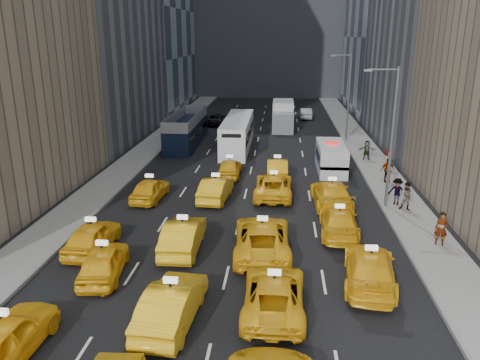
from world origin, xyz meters
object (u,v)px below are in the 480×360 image
(taxi_0, at_px, (5,339))
(pedestrian_0, at_px, (441,229))
(double_decker, at_px, (187,129))
(box_truck, at_px, (283,116))
(nypd_van, at_px, (331,158))
(city_bus, at_px, (238,133))

(taxi_0, bearing_deg, pedestrian_0, -147.52)
(taxi_0, bearing_deg, double_decker, -87.77)
(double_decker, bearing_deg, taxi_0, -95.85)
(taxi_0, height_order, box_truck, box_truck)
(taxi_0, bearing_deg, nypd_van, -116.73)
(taxi_0, xyz_separation_m, pedestrian_0, (17.85, 10.56, 0.23))
(nypd_van, bearing_deg, pedestrian_0, -76.32)
(nypd_van, xyz_separation_m, double_decker, (-13.71, 8.52, 0.49))
(taxi_0, distance_m, pedestrian_0, 20.74)
(nypd_van, relative_size, double_decker, 0.51)
(taxi_0, distance_m, double_decker, 33.28)
(double_decker, distance_m, city_bus, 5.43)
(nypd_van, xyz_separation_m, pedestrian_0, (4.35, -14.19, -0.04))
(box_truck, bearing_deg, double_decker, -136.03)
(city_bus, xyz_separation_m, box_truck, (4.46, 10.31, 0.10))
(box_truck, relative_size, pedestrian_0, 3.91)
(city_bus, distance_m, box_truck, 11.24)
(nypd_van, height_order, city_bus, city_bus)
(nypd_van, relative_size, pedestrian_0, 3.18)
(nypd_van, distance_m, pedestrian_0, 14.85)
(nypd_van, height_order, box_truck, box_truck)
(nypd_van, bearing_deg, taxi_0, -121.97)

